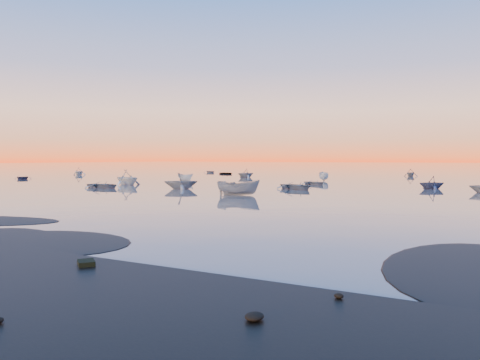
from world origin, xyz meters
The scene contains 4 objects.
ground centered at (0.00, 100.00, 0.00)m, with size 600.00×600.00×0.00m, color slate.
moored_fleet centered at (0.00, 53.00, 0.00)m, with size 124.00×58.00×1.20m, color silver, non-canonical shape.
boat_near_left centered at (-44.97, 36.39, 0.00)m, with size 3.72×1.55×0.93m, color navy.
boat_near_center centered at (3.04, 24.00, 0.00)m, with size 4.15×1.75×1.43m, color slate.
Camera 1 is at (24.30, -14.73, 3.49)m, focal length 35.00 mm.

